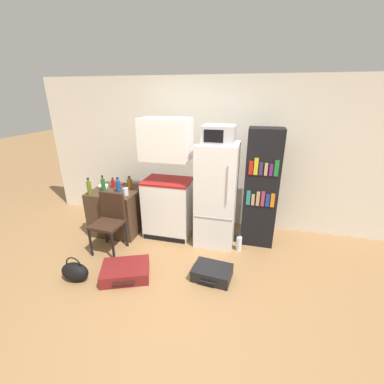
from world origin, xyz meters
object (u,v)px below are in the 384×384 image
object	(u,v)px
bookshelf	(261,189)
bottle_olive_oil	(89,188)
chair	(110,217)
bottle_green_tall	(103,185)
side_table	(118,210)
bowl	(103,186)
suitcase_large_flat	(212,273)
bottle_clear_short	(126,191)
bottle_amber_beer	(130,184)
handbag	(75,271)
kitchen_hutch	(168,185)
bottle_blue_soda	(118,186)
microwave	(219,134)
refrigerator	(217,195)
water_bottle_front	(239,243)
bottle_ketchup_red	(113,183)
suitcase_small_flat	(126,271)

from	to	relation	value
bookshelf	bottle_olive_oil	distance (m)	2.60
chair	bottle_green_tall	bearing A→B (deg)	130.65
side_table	bottle_green_tall	distance (m)	0.51
bottle_green_tall	chair	world-z (taller)	bottle_green_tall
bookshelf	bowl	distance (m)	2.54
suitcase_large_flat	bottle_clear_short	bearing A→B (deg)	161.60
bottle_amber_beer	handbag	bearing A→B (deg)	-94.32
bottle_clear_short	bowl	world-z (taller)	bottle_clear_short
kitchen_hutch	bottle_blue_soda	xyz separation A→B (m)	(-0.77, -0.17, -0.03)
microwave	bottle_blue_soda	bearing A→B (deg)	-174.86
bookshelf	handbag	xyz separation A→B (m)	(-2.18, -1.49, -0.76)
suitcase_large_flat	handbag	bearing A→B (deg)	-158.80
refrigerator	bottle_green_tall	xyz separation A→B (m)	(-1.78, -0.19, 0.07)
bookshelf	water_bottle_front	world-z (taller)	bookshelf
water_bottle_front	bottle_green_tall	bearing A→B (deg)	179.83
microwave	bowl	world-z (taller)	microwave
bottle_ketchup_red	chair	distance (m)	0.73
microwave	bookshelf	size ratio (longest dim) A/B	0.25
bowl	handbag	xyz separation A→B (m)	(0.35, -1.33, -0.63)
bottle_green_tall	chair	xyz separation A→B (m)	(0.32, -0.40, -0.33)
suitcase_large_flat	bottle_amber_beer	bearing A→B (deg)	154.76
water_bottle_front	handbag	bearing A→B (deg)	-148.97
kitchen_hutch	handbag	bearing A→B (deg)	-118.81
bowl	bottle_olive_oil	bearing A→B (deg)	-94.79
bottle_amber_beer	bowl	bearing A→B (deg)	-172.17
bottle_clear_short	chair	world-z (taller)	bottle_clear_short
bottle_olive_oil	handbag	bearing A→B (deg)	-69.55
kitchen_hutch	water_bottle_front	xyz separation A→B (m)	(1.17, -0.22, -0.74)
bottle_clear_short	suitcase_large_flat	distance (m)	1.78
suitcase_large_flat	refrigerator	bearing A→B (deg)	103.01
microwave	handbag	distance (m)	2.58
bottle_amber_beer	water_bottle_front	distance (m)	1.97
bottle_green_tall	suitcase_small_flat	size ratio (longest dim) A/B	0.38
bottle_amber_beer	suitcase_small_flat	world-z (taller)	bottle_amber_beer
bottle_clear_short	bottle_olive_oil	xyz separation A→B (m)	(-0.55, -0.12, 0.05)
bottle_green_tall	suitcase_large_flat	bearing A→B (deg)	-20.67
bottle_blue_soda	water_bottle_front	size ratio (longest dim) A/B	0.85
microwave	bottle_green_tall	bearing A→B (deg)	-173.90
bookshelf	suitcase_large_flat	xyz separation A→B (m)	(-0.52, -1.03, -0.81)
bottle_blue_soda	bottle_green_tall	bearing A→B (deg)	-167.53
suitcase_large_flat	water_bottle_front	world-z (taller)	water_bottle_front
chair	suitcase_small_flat	distance (m)	0.86
bookshelf	bottle_green_tall	distance (m)	2.44
bottle_blue_soda	bowl	world-z (taller)	bottle_blue_soda
bottle_olive_oil	bookshelf	bearing A→B (deg)	10.65
side_table	bottle_blue_soda	distance (m)	0.48
bottle_blue_soda	suitcase_small_flat	bearing A→B (deg)	-59.99
bottle_ketchup_red	bottle_amber_beer	distance (m)	0.30
side_table	chair	distance (m)	0.58
bottle_olive_oil	suitcase_small_flat	world-z (taller)	bottle_olive_oil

